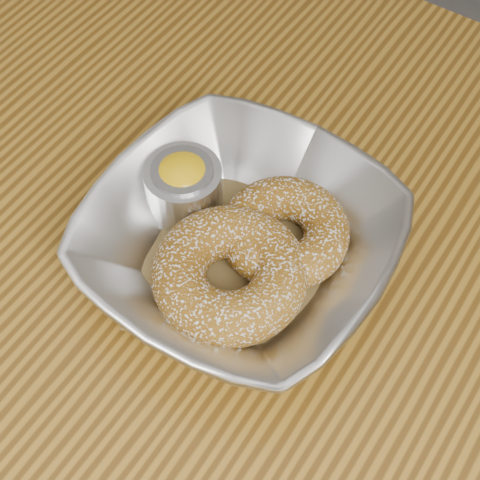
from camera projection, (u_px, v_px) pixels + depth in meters
The scene contains 6 objects.
table at pixel (160, 341), 0.62m from camera, with size 1.20×0.80×0.75m.
serving_bowl at pixel (240, 243), 0.52m from camera, with size 0.22×0.22×0.05m, color silver.
parchment at pixel (240, 256), 0.54m from camera, with size 0.14×0.14×0.00m, color brown.
donut_back at pixel (284, 232), 0.53m from camera, with size 0.09×0.09×0.03m, color brown.
donut_front at pixel (230, 274), 0.51m from camera, with size 0.11×0.11×0.04m, color brown.
ramekin at pixel (184, 185), 0.55m from camera, with size 0.06×0.06×0.05m.
Camera 1 is at (0.21, -0.19, 1.21)m, focal length 55.00 mm.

